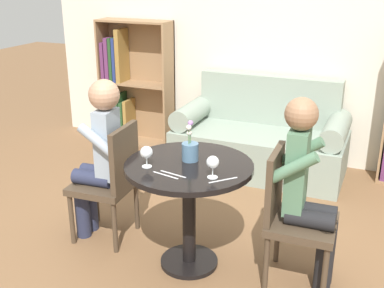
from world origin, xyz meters
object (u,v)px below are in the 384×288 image
person_left (99,154)px  person_right (308,191)px  wine_glass_left (146,153)px  flower_vase (190,150)px  couch (261,140)px  chair_left (111,178)px  chair_right (291,213)px  bookshelf_left (128,87)px  wine_glass_right (213,163)px

person_left → person_right: bearing=86.9°
wine_glass_left → flower_vase: 0.30m
couch → flower_vase: flower_vase is taller
couch → chair_left: bearing=-111.1°
chair_right → wine_glass_left: 0.99m
person_right → flower_vase: size_ratio=4.56×
couch → bookshelf_left: (-1.66, 0.27, 0.34)m
bookshelf_left → wine_glass_right: 2.91m
person_right → bookshelf_left: bearing=48.5°
couch → person_right: 1.91m
chair_left → wine_glass_right: (0.88, -0.24, 0.35)m
person_left → wine_glass_left: person_left is taller
bookshelf_left → chair_left: size_ratio=1.56×
person_left → wine_glass_left: 0.60m
couch → wine_glass_left: size_ratio=11.98×
couch → bookshelf_left: bookshelf_left is taller
bookshelf_left → wine_glass_left: (1.43, -2.23, 0.20)m
chair_right → wine_glass_left: (-0.89, -0.24, 0.35)m
wine_glass_left → person_left: bearing=155.6°
wine_glass_right → bookshelf_left: bearing=130.2°
couch → chair_left: couch is taller
chair_right → wine_glass_left: chair_right is taller
bookshelf_left → flower_vase: size_ratio=5.14×
bookshelf_left → wine_glass_right: bookshelf_left is taller
person_right → chair_left: bearing=87.8°
couch → flower_vase: bearing=-90.6°
bookshelf_left → wine_glass_left: size_ratio=10.12×
wine_glass_right → flower_vase: size_ratio=0.51×
wine_glass_left → wine_glass_right: size_ratio=1.00×
wine_glass_right → chair_left: bearing=164.9°
couch → wine_glass_left: couch is taller
wine_glass_right → person_left: bearing=166.7°
person_left → wine_glass_left: size_ratio=8.87×
bookshelf_left → person_right: 3.12m
bookshelf_left → chair_right: 3.06m
couch → person_right: person_right is taller
chair_left → person_right: 1.43m
wine_glass_right → flower_vase: flower_vase is taller
bookshelf_left → chair_left: 2.22m
bookshelf_left → chair_left: (1.00, -1.98, -0.15)m
bookshelf_left → wine_glass_left: bookshelf_left is taller
chair_right → person_right: size_ratio=0.72×
chair_left → wine_glass_right: chair_left is taller
chair_right → wine_glass_left: bearing=102.8°
person_left → bookshelf_left: bearing=-158.8°
wine_glass_left → wine_glass_right: 0.44m
bookshelf_left → person_left: bookshelf_left is taller
wine_glass_right → couch: bearing=96.3°
couch → chair_right: (0.66, -1.72, 0.18)m
chair_left → person_left: person_left is taller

